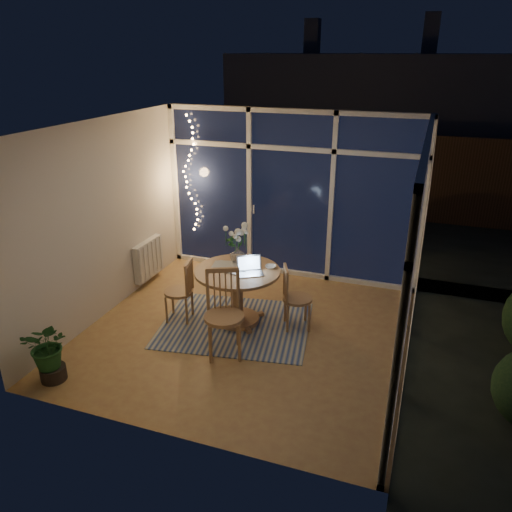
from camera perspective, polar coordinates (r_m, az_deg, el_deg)
name	(u,v)px	position (r m, az deg, el deg)	size (l,w,h in m)	color
floor	(246,332)	(6.53, -1.15, -8.65)	(4.00, 4.00, 0.00)	#996942
ceiling	(244,126)	(5.64, -1.36, 14.58)	(4.00, 4.00, 0.00)	white
wall_back	(291,195)	(7.78, 3.98, 6.94)	(4.00, 0.04, 2.60)	beige
wall_front	(162,315)	(4.32, -10.69, -6.65)	(4.00, 0.04, 2.60)	beige
wall_left	(103,220)	(6.89, -17.05, 3.94)	(0.04, 4.00, 2.60)	beige
wall_right	(420,259)	(5.62, 18.19, -0.35)	(0.04, 4.00, 2.60)	beige
window_wall_back	(290,196)	(7.74, 3.90, 6.87)	(4.00, 0.10, 2.60)	white
window_wall_right	(416,259)	(5.62, 17.79, -0.30)	(0.10, 4.00, 2.60)	white
radiator	(148,259)	(7.86, -12.19, -0.30)	(0.10, 0.70, 0.58)	silver
fairy_lights	(190,174)	(8.19, -7.53, 9.23)	(0.24, 0.10, 1.85)	#E6A55C
garden_patio	(349,223)	(10.89, 10.63, 3.68)	(12.00, 6.00, 0.10)	black
garden_fence	(334,172)	(11.19, 8.86, 9.42)	(11.00, 0.08, 1.80)	#352313
neighbour_roof	(371,99)	(13.88, 12.99, 17.07)	(7.00, 3.00, 2.20)	#363841
garden_shrubs	(269,216)	(9.52, 1.49, 4.58)	(0.90, 0.90, 0.90)	black
rug	(235,325)	(6.68, -2.37, -7.85)	(1.92, 1.54, 0.01)	beige
dining_table	(238,296)	(6.58, -2.10, -4.63)	(1.11, 1.11, 0.76)	#977044
chair_left	(178,290)	(6.69, -8.86, -3.89)	(0.40, 0.40, 0.87)	#977044
chair_right	(297,297)	(6.45, 4.75, -4.72)	(0.40, 0.40, 0.87)	#977044
chair_front	(224,315)	(5.83, -3.69, -6.75)	(0.49, 0.49, 1.06)	#977044
laptop	(250,266)	(6.25, -0.64, -1.13)	(0.31, 0.27, 0.23)	silver
flower_vase	(238,255)	(6.61, -2.08, 0.12)	(0.20, 0.20, 0.21)	white
bowl	(271,267)	(6.47, 1.67, -1.23)	(0.15, 0.15, 0.04)	white
newspapers	(228,267)	(6.49, -3.19, -1.22)	(0.40, 0.31, 0.02)	#B8B7AF
phone	(246,274)	(6.28, -1.17, -2.10)	(0.11, 0.06, 0.01)	black
potted_plant	(49,350)	(5.91, -22.57, -9.88)	(0.54, 0.47, 0.76)	#1A4A1F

